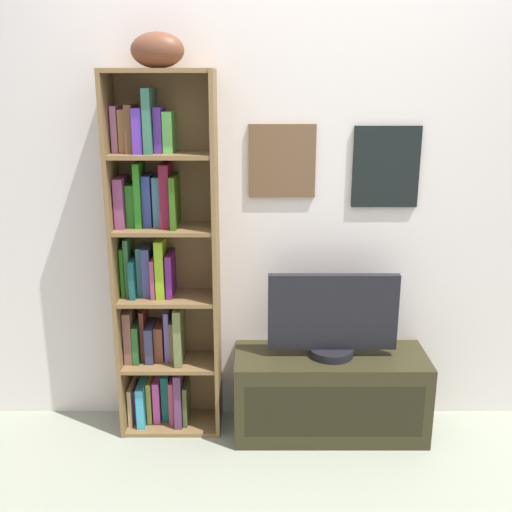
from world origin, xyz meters
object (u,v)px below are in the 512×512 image
Objects in this scene: bookshelf at (158,267)px; football at (156,50)px; television at (332,317)px; tv_stand at (329,393)px.

football reaches higher than bookshelf.
bookshelf reaches higher than television.
football is 1.85m from tv_stand.
bookshelf is at bearing 174.31° from television.
bookshelf reaches higher than tv_stand.
tv_stand is (0.81, -0.06, -1.66)m from football.
television reaches higher than tv_stand.
football is 1.49m from television.
bookshelf is 2.83× the size of television.
tv_stand is (0.85, -0.09, -0.65)m from bookshelf.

